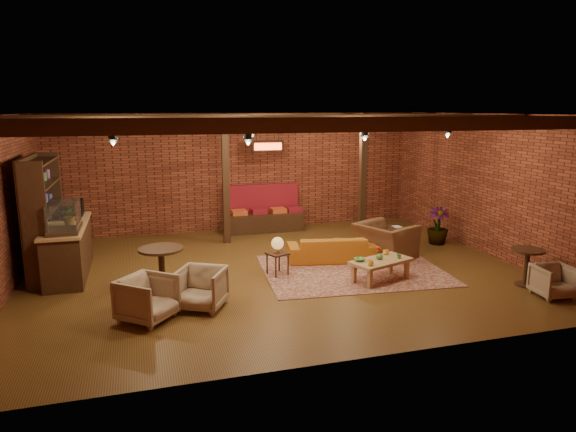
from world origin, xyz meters
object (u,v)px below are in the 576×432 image
object	(u,v)px
coffee_table	(380,262)
plant_tall	(440,189)
round_table_right	(527,261)
armchair_right	(386,235)
round_table_left	(162,262)
sofa	(331,249)
side_table_lamp	(278,246)
armchair_b	(201,286)
armchair_far	(554,280)
armchair_a	(147,296)
side_table_book	(394,229)

from	to	relation	value
coffee_table	plant_tall	size ratio (longest dim) A/B	0.49
round_table_right	plant_tall	world-z (taller)	plant_tall
armchair_right	round_table_left	bearing A→B (deg)	76.81
round_table_right	coffee_table	bearing A→B (deg)	157.35
coffee_table	sofa	bearing A→B (deg)	106.01
side_table_lamp	armchair_b	xyz separation A→B (m)	(-1.70, -1.33, -0.22)
armchair_far	armchair_right	bearing A→B (deg)	125.67
armchair_a	armchair_b	world-z (taller)	armchair_a
round_table_left	round_table_right	size ratio (longest dim) A/B	1.17
side_table_book	armchair_far	distance (m)	3.87
armchair_b	armchair_far	distance (m)	6.23
armchair_b	armchair_right	xyz separation A→B (m)	(4.37, 1.87, 0.14)
armchair_b	armchair_right	bearing A→B (deg)	51.26
round_table_right	armchair_b	bearing A→B (deg)	174.20
armchair_far	armchair_b	bearing A→B (deg)	175.00
armchair_b	round_table_right	world-z (taller)	armchair_b
armchair_a	coffee_table	bearing A→B (deg)	-40.43
round_table_left	plant_tall	xyz separation A→B (m)	(6.75, 1.58, 0.81)
coffee_table	armchair_far	distance (m)	3.08
armchair_b	armchair_a	bearing A→B (deg)	-135.23
armchair_b	side_table_book	world-z (taller)	armchair_b
round_table_left	armchair_b	bearing A→B (deg)	-59.06
armchair_far	plant_tall	size ratio (longest dim) A/B	0.23
side_table_book	plant_tall	size ratio (longest dim) A/B	0.21
sofa	round_table_left	bearing A→B (deg)	24.52
side_table_lamp	side_table_book	xyz separation A→B (m)	(3.16, 1.08, -0.10)
coffee_table	side_table_book	xyz separation A→B (m)	(1.33, 1.97, 0.12)
armchair_a	armchair_far	distance (m)	7.05
armchair_a	armchair_far	size ratio (longest dim) A/B	1.23
side_table_lamp	round_table_left	xyz separation A→B (m)	(-2.29, -0.35, -0.03)
coffee_table	plant_tall	xyz separation A→B (m)	(2.63, 2.12, 1.01)
round_table_left	round_table_right	distance (m)	6.83
armchair_b	round_table_right	bearing A→B (deg)	22.36
side_table_lamp	armchair_right	distance (m)	2.73
round_table_left	coffee_table	bearing A→B (deg)	-7.49
armchair_far	plant_tall	distance (m)	3.96
side_table_book	armchair_far	xyz separation A→B (m)	(1.25, -3.66, -0.18)
sofa	plant_tall	size ratio (longest dim) A/B	0.69
plant_tall	armchair_a	bearing A→B (deg)	-158.14
armchair_b	plant_tall	distance (m)	6.74
round_table_left	armchair_b	world-z (taller)	round_table_left
side_table_lamp	armchair_a	distance (m)	3.04
armchair_a	armchair_right	distance (m)	5.66
armchair_b	round_table_right	xyz separation A→B (m)	(6.06, -0.61, 0.10)
sofa	round_table_right	xyz separation A→B (m)	(2.96, -2.57, 0.20)
coffee_table	armchair_far	xyz separation A→B (m)	(2.57, -1.69, -0.05)
armchair_a	armchair_far	world-z (taller)	armchair_a
armchair_far	plant_tall	world-z (taller)	plant_tall
armchair_a	round_table_right	xyz separation A→B (m)	(6.93, -0.35, 0.08)
sofa	round_table_left	size ratio (longest dim) A/B	2.27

